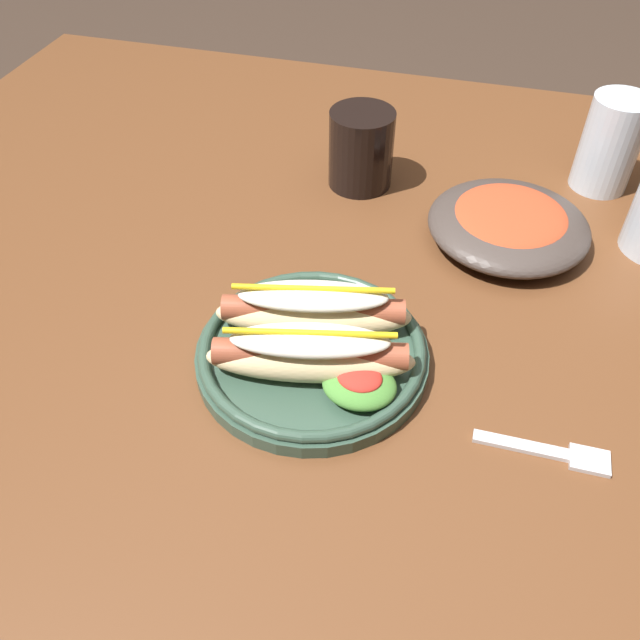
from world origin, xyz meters
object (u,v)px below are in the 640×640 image
soda_cup (361,149)px  side_bowl (509,223)px  hot_dog_plate (314,344)px  fork (553,452)px  water_cup (610,144)px

soda_cup → side_bowl: soda_cup is taller
hot_dog_plate → fork: 0.24m
fork → water_cup: water_cup is taller
fork → side_bowl: bearing=101.5°
fork → soda_cup: size_ratio=1.17×
hot_dog_plate → side_bowl: bearing=56.2°
fork → side_bowl: size_ratio=0.62×
hot_dog_plate → water_cup: size_ratio=1.87×
fork → side_bowl: 0.31m
side_bowl → fork: bearing=-78.2°
fork → side_bowl: side_bowl is taller
hot_dog_plate → fork: hot_dog_plate is taller
hot_dog_plate → soda_cup: (-0.03, 0.33, 0.02)m
soda_cup → water_cup: size_ratio=0.82×
fork → soda_cup: bearing=124.4°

